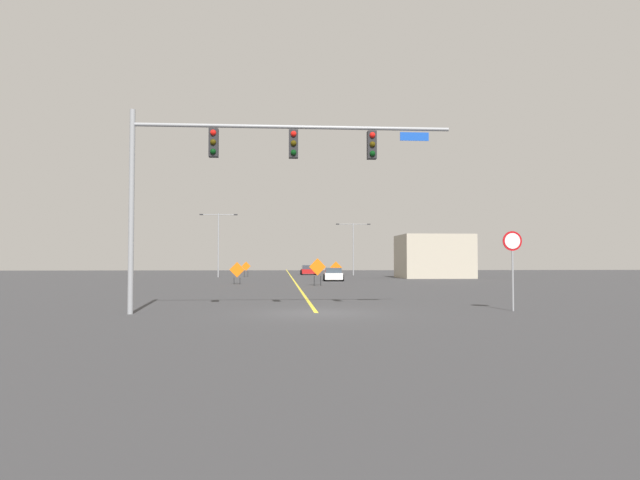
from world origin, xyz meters
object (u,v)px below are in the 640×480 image
street_lamp_mid_right (353,243)px  construction_sign_left_shoulder (317,268)px  street_lamp_near_right (218,238)px  construction_sign_left_lane (336,268)px  car_white_approaching (333,275)px  stop_sign (512,255)px  construction_sign_right_shoulder (246,267)px  construction_sign_median_far (237,271)px  traffic_signal_assembly (246,160)px  car_red_distant (308,270)px

street_lamp_mid_right → construction_sign_left_shoulder: 33.80m
street_lamp_mid_right → street_lamp_near_right: 19.25m
construction_sign_left_lane → car_white_approaching: construction_sign_left_lane is taller
stop_sign → car_white_approaching: size_ratio=0.78×
construction_sign_left_shoulder → construction_sign_right_shoulder: bearing=105.3°
street_lamp_near_right → construction_sign_median_far: street_lamp_near_right is taller
construction_sign_left_shoulder → car_white_approaching: bearing=78.5°
car_white_approaching → construction_sign_median_far: bearing=-137.9°
stop_sign → street_lamp_mid_right: (1.03, 56.20, 2.25)m
traffic_signal_assembly → construction_sign_right_shoulder: size_ratio=6.28×
construction_sign_left_lane → construction_sign_median_far: 16.94m
street_lamp_near_right → car_red_distant: (11.51, 12.66, -4.04)m
construction_sign_right_shoulder → construction_sign_median_far: bearing=-88.5°
street_lamp_mid_right → construction_sign_median_far: 32.76m
stop_sign → construction_sign_right_shoulder: 51.17m
street_lamp_mid_right → stop_sign: bearing=-91.1°
traffic_signal_assembly → car_white_approaching: traffic_signal_assembly is taller
street_lamp_near_right → car_white_approaching: (12.72, -13.63, -4.10)m
construction_sign_left_lane → construction_sign_median_far: construction_sign_left_lane is taller
construction_sign_left_shoulder → car_white_approaching: size_ratio=0.55×
construction_sign_median_far → construction_sign_left_shoulder: size_ratio=0.86×
street_lamp_mid_right → construction_sign_right_shoulder: street_lamp_mid_right is taller
construction_sign_left_lane → car_white_approaching: bearing=-98.1°
traffic_signal_assembly → construction_sign_left_lane: (7.32, 40.80, -4.49)m
stop_sign → car_red_distant: 61.07m
construction_sign_left_shoulder → car_red_distant: bearing=88.4°
traffic_signal_assembly → street_lamp_near_right: street_lamp_near_right is taller
car_white_approaching → traffic_signal_assembly: bearing=-100.5°
traffic_signal_assembly → construction_sign_left_shoulder: (4.19, 23.60, -4.29)m
traffic_signal_assembly → street_lamp_near_right: 48.91m
stop_sign → street_lamp_near_right: street_lamp_near_right is taller
traffic_signal_assembly → construction_sign_left_shoulder: size_ratio=5.51×
stop_sign → construction_sign_median_far: bearing=115.3°
street_lamp_mid_right → construction_sign_right_shoulder: 16.06m
street_lamp_mid_right → traffic_signal_assembly: bearing=-101.3°
traffic_signal_assembly → construction_sign_left_lane: traffic_signal_assembly is taller
stop_sign → street_lamp_mid_right: size_ratio=0.43×
street_lamp_near_right → car_white_approaching: street_lamp_near_right is taller
construction_sign_median_far → construction_sign_left_lane: bearing=55.2°
stop_sign → car_red_distant: stop_sign is taller
traffic_signal_assembly → street_lamp_mid_right: 57.64m
construction_sign_left_lane → car_red_distant: (-2.06, 20.37, -0.53)m
street_lamp_mid_right → construction_sign_median_far: (-13.60, -29.63, -3.26)m
construction_sign_left_lane → construction_sign_left_shoulder: size_ratio=0.89×
construction_sign_left_shoulder → car_white_approaching: (2.29, 11.26, -0.78)m
street_lamp_near_right → traffic_signal_assembly: bearing=-82.7°
stop_sign → construction_sign_right_shoulder: stop_sign is taller
stop_sign → construction_sign_median_far: 29.41m
street_lamp_near_right → car_red_distant: size_ratio=1.97×
stop_sign → construction_sign_median_far: stop_sign is taller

